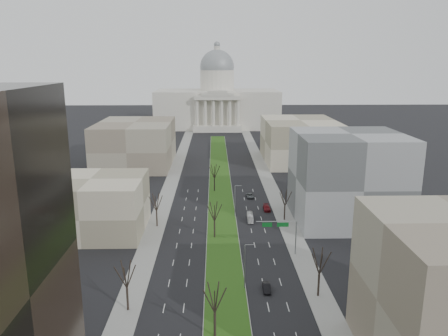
{
  "coord_description": "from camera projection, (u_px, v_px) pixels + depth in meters",
  "views": [
    {
      "loc": [
        -1.9,
        -20.69,
        42.44
      ],
      "look_at": [
        1.02,
        111.48,
        10.1
      ],
      "focal_mm": 35.0,
      "sensor_mm": 36.0,
      "label": 1
    }
  ],
  "objects": [
    {
      "name": "car_red",
      "position": [
        267.0,
        208.0,
        127.79
      ],
      "size": [
        2.01,
        4.91,
        1.42
      ],
      "primitive_type": "imported",
      "rotation": [
        0.0,
        0.0,
        -0.0
      ],
      "color": "maroon",
      "rests_on": "ground"
    },
    {
      "name": "tree_left_mid",
      "position": [
        126.0,
        274.0,
        74.8
      ],
      "size": [
        5.4,
        5.4,
        9.72
      ],
      "color": "black",
      "rests_on": "ground"
    },
    {
      "name": "tree_median_a",
      "position": [
        215.0,
        297.0,
        67.36
      ],
      "size": [
        5.4,
        5.4,
        9.72
      ],
      "color": "black",
      "rests_on": "ground"
    },
    {
      "name": "sidewalk_left",
      "position": [
        159.0,
        217.0,
        122.08
      ],
      "size": [
        5.0,
        330.0,
        0.15
      ],
      "primitive_type": "cube",
      "color": "gray",
      "rests_on": "ground"
    },
    {
      "name": "car_grey_far",
      "position": [
        250.0,
        196.0,
        139.76
      ],
      "size": [
        2.6,
        4.78,
        1.27
      ],
      "primitive_type": "imported",
      "rotation": [
        0.0,
        0.0,
        0.11
      ],
      "color": "#52575B",
      "rests_on": "ground"
    },
    {
      "name": "building_far_right",
      "position": [
        300.0,
        141.0,
        189.07
      ],
      "size": [
        30.0,
        40.0,
        18.0
      ],
      "primitive_type": "cube",
      "color": "gray",
      "rests_on": "ground"
    },
    {
      "name": "ground",
      "position": [
        220.0,
        191.0,
        146.75
      ],
      "size": [
        600.0,
        600.0,
        0.0
      ],
      "primitive_type": "plane",
      "color": "black",
      "rests_on": "ground"
    },
    {
      "name": "mast_arm_signs",
      "position": [
        284.0,
        229.0,
        97.06
      ],
      "size": [
        9.12,
        0.24,
        8.09
      ],
      "color": "gray",
      "rests_on": "ground"
    },
    {
      "name": "building_beige_left",
      "position": [
        92.0,
        205.0,
        110.39
      ],
      "size": [
        26.0,
        22.0,
        14.0
      ],
      "primitive_type": "cube",
      "color": "gray",
      "rests_on": "ground"
    },
    {
      "name": "building_grey_right",
      "position": [
        348.0,
        178.0,
        117.44
      ],
      "size": [
        28.0,
        26.0,
        24.0
      ],
      "primitive_type": "cube",
      "color": "#5B5E60",
      "rests_on": "ground"
    },
    {
      "name": "streetlamp_median_c",
      "position": [
        235.0,
        200.0,
        121.41
      ],
      "size": [
        1.9,
        0.2,
        9.16
      ],
      "color": "gray",
      "rests_on": "ground"
    },
    {
      "name": "tree_median_b",
      "position": [
        214.0,
        211.0,
        106.2
      ],
      "size": [
        5.4,
        5.4,
        9.72
      ],
      "color": "black",
      "rests_on": "ground"
    },
    {
      "name": "car_black",
      "position": [
        267.0,
        287.0,
        82.89
      ],
      "size": [
        1.47,
        4.04,
        1.32
      ],
      "primitive_type": "imported",
      "rotation": [
        0.0,
        0.0,
        -0.02
      ],
      "color": "black",
      "rests_on": "ground"
    },
    {
      "name": "tree_right_mid",
      "position": [
        320.0,
        261.0,
        79.39
      ],
      "size": [
        5.52,
        5.52,
        9.94
      ],
      "color": "black",
      "rests_on": "ground"
    },
    {
      "name": "tree_left_far",
      "position": [
        156.0,
        202.0,
        113.68
      ],
      "size": [
        5.28,
        5.28,
        9.5
      ],
      "color": "black",
      "rests_on": "ground"
    },
    {
      "name": "tree_right_far",
      "position": [
        285.0,
        197.0,
        118.38
      ],
      "size": [
        5.04,
        5.04,
        9.07
      ],
      "color": "black",
      "rests_on": "ground"
    },
    {
      "name": "sidewalk_right",
      "position": [
        284.0,
        216.0,
        122.83
      ],
      "size": [
        5.0,
        330.0,
        0.15
      ],
      "primitive_type": "cube",
      "color": "gray",
      "rests_on": "ground"
    },
    {
      "name": "box_van",
      "position": [
        250.0,
        217.0,
        119.61
      ],
      "size": [
        1.74,
        6.59,
        1.82
      ],
      "primitive_type": "imported",
      "rotation": [
        0.0,
        0.0,
        -0.03
      ],
      "color": "white",
      "rests_on": "ground"
    },
    {
      "name": "capitol",
      "position": [
        217.0,
        102.0,
        288.15
      ],
      "size": [
        80.0,
        46.0,
        55.0
      ],
      "color": "beige",
      "rests_on": "ground"
    },
    {
      "name": "median",
      "position": [
        220.0,
        192.0,
        145.75
      ],
      "size": [
        8.0,
        222.03,
        0.2
      ],
      "color": "#999993",
      "rests_on": "ground"
    },
    {
      "name": "building_far_left",
      "position": [
        136.0,
        144.0,
        182.71
      ],
      "size": [
        30.0,
        40.0,
        18.0
      ],
      "primitive_type": "cube",
      "color": "gray",
      "rests_on": "ground"
    },
    {
      "name": "streetlamp_median_b",
      "position": [
        245.0,
        266.0,
        82.57
      ],
      "size": [
        1.9,
        0.2,
        9.16
      ],
      "color": "gray",
      "rests_on": "ground"
    },
    {
      "name": "tree_median_c",
      "position": [
        214.0,
        171.0,
        145.05
      ],
      "size": [
        5.4,
        5.4,
        9.72
      ],
      "color": "black",
      "rests_on": "ground"
    }
  ]
}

